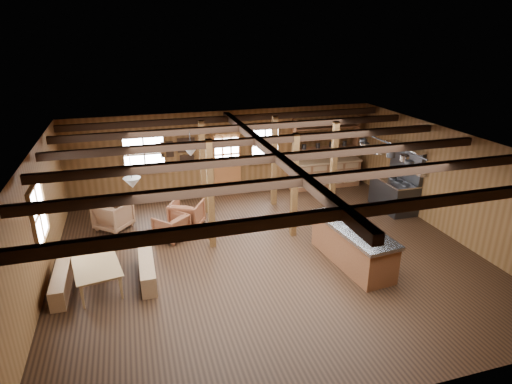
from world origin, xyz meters
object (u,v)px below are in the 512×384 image
armchair_a (171,227)px  armchair_b (187,214)px  armchair_c (114,215)px  kitchen_island (352,244)px  commercial_range (396,189)px  dining_table (99,274)px

armchair_a → armchair_b: bearing=-170.1°
armchair_b → armchair_c: size_ratio=0.99×
kitchen_island → commercial_range: commercial_range is taller
armchair_a → armchair_c: 1.84m
dining_table → armchair_a: size_ratio=2.15×
commercial_range → dining_table: size_ratio=1.22×
kitchen_island → armchair_c: 6.49m
commercial_range → armchair_c: size_ratio=2.32×
kitchen_island → commercial_range: 3.83m
armchair_a → armchair_c: armchair_c is taller
kitchen_island → armchair_c: bearing=141.2°
commercial_range → kitchen_island: bearing=-138.0°
dining_table → armchair_c: armchair_c is taller
armchair_c → commercial_range: bearing=-146.9°
kitchen_island → armchair_c: size_ratio=3.01×
kitchen_island → armchair_b: 4.63m
kitchen_island → armchair_b: kitchen_island is taller
dining_table → armchair_c: bearing=-15.5°
armchair_a → kitchen_island: bearing=106.8°
dining_table → armchair_a: armchair_a is taller
armchair_a → armchair_c: (-1.46, 1.11, 0.05)m
commercial_range → armchair_a: commercial_range is taller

